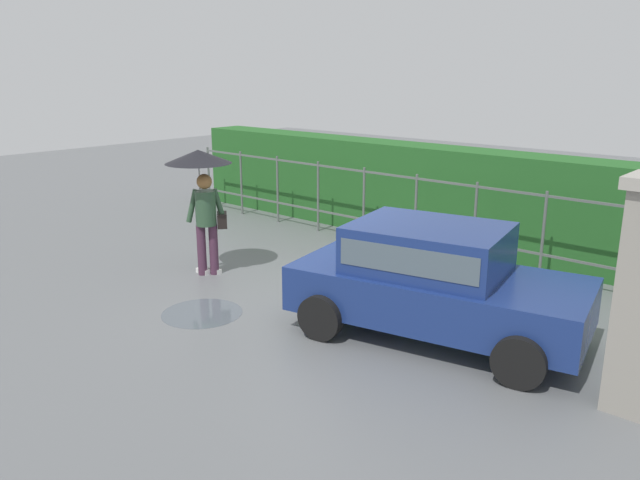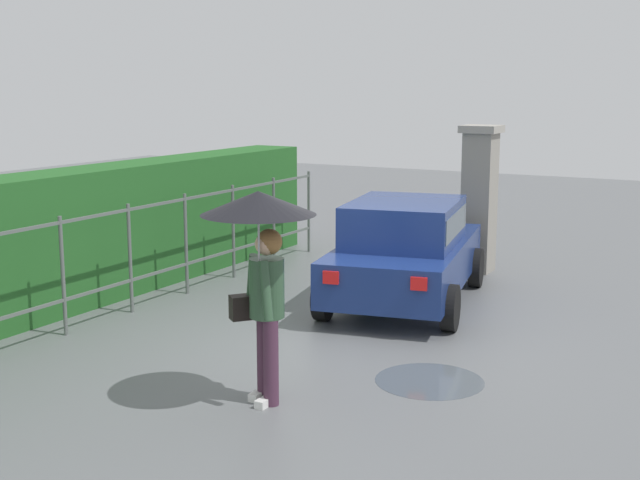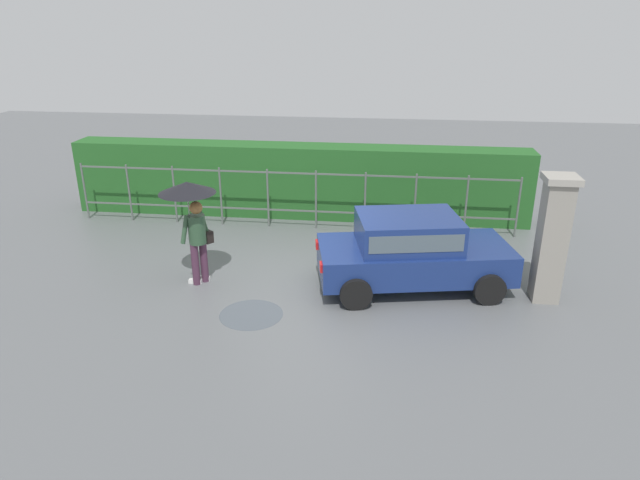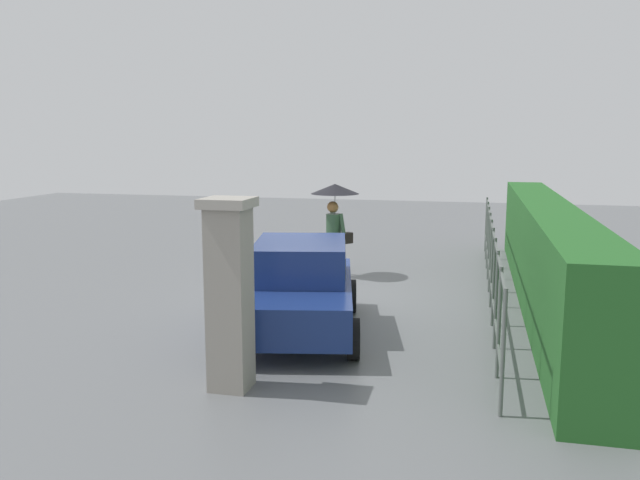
# 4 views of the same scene
# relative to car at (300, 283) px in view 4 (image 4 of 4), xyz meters

# --- Properties ---
(ground_plane) EXTENTS (40.00, 40.00, 0.00)m
(ground_plane) POSITION_rel_car_xyz_m (-2.06, -0.17, -0.80)
(ground_plane) COLOR slate
(car) EXTENTS (3.96, 2.44, 1.48)m
(car) POSITION_rel_car_xyz_m (0.00, 0.00, 0.00)
(car) COLOR navy
(car) RESTS_ON ground
(pedestrian) EXTENTS (1.09, 1.09, 2.10)m
(pedestrian) POSITION_rel_car_xyz_m (-4.25, -0.34, 0.82)
(pedestrian) COLOR #47283D
(pedestrian) RESTS_ON ground
(gate_pillar) EXTENTS (0.60, 0.60, 2.42)m
(gate_pillar) POSITION_rel_car_xyz_m (2.52, -0.23, 0.44)
(gate_pillar) COLOR gray
(gate_pillar) RESTS_ON ground
(fence_section) EXTENTS (11.04, 0.05, 1.50)m
(fence_section) POSITION_rel_car_xyz_m (-2.89, 3.06, 0.02)
(fence_section) COLOR #59605B
(fence_section) RESTS_ON ground
(hedge_row) EXTENTS (11.99, 0.90, 1.90)m
(hedge_row) POSITION_rel_car_xyz_m (-2.89, 4.06, 0.15)
(hedge_row) COLOR #235B23
(hedge_row) RESTS_ON ground
(puddle_near) EXTENTS (1.15, 1.15, 0.00)m
(puddle_near) POSITION_rel_car_xyz_m (-2.86, -1.53, -0.80)
(puddle_near) COLOR #4C545B
(puddle_near) RESTS_ON ground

